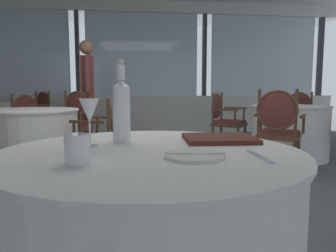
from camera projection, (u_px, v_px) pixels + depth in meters
ground_plane at (161, 191)px, 3.08m from camera, size 14.66×14.66×0.00m
window_wall_far at (143, 82)px, 7.12m from camera, size 9.06×0.14×2.93m
foreground_table at (151, 248)px, 1.21m from camera, size 1.12×1.12×0.76m
side_plate at (195, 156)px, 1.04m from camera, size 0.20×0.20×0.01m
butter_knife at (195, 154)px, 1.04m from camera, size 0.20×0.04×0.00m
dinner_fork at (260, 156)px, 1.04m from camera, size 0.02×0.21×0.00m
water_bottle at (121, 109)px, 1.34m from camera, size 0.07×0.07×0.35m
wine_glass at (89, 112)px, 1.22m from camera, size 0.08×0.08×0.19m
water_tumbler at (77, 149)px, 0.95m from camera, size 0.08×0.08×0.09m
menu_book at (219, 138)px, 1.37m from camera, size 0.31×0.26×0.02m
background_table_0 at (27, 142)px, 3.66m from camera, size 1.17×1.17×0.76m
dining_chair_0_2 at (107, 133)px, 3.39m from camera, size 0.60×0.63×0.89m
dining_chair_0_3 at (74, 119)px, 4.62m from camera, size 0.63×0.60×0.98m
background_table_1 at (289, 132)px, 4.56m from camera, size 1.10×1.10×0.76m
dining_chair_1_0 at (224, 117)px, 5.00m from camera, size 0.64×0.66×0.94m
dining_chair_1_1 at (278, 125)px, 3.68m from camera, size 0.66×0.64×0.99m
dining_chair_1_3 at (298, 115)px, 5.39m from camera, size 0.66×0.64×0.95m
dining_chair_2_1 at (21, 119)px, 4.94m from camera, size 0.65×0.66×0.92m
dining_chair_2_2 at (38, 111)px, 6.28m from camera, size 0.66×0.65×0.96m
diner_person_0 at (88, 88)px, 5.03m from camera, size 0.24×0.53×1.76m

